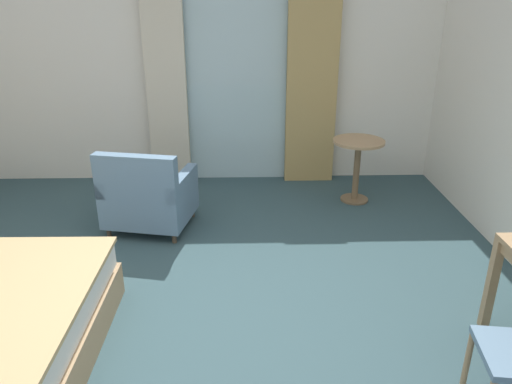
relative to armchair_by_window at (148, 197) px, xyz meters
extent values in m
cube|color=#334C51|center=(0.51, -1.57, -0.39)|extent=(6.17, 6.71, 0.10)
cube|color=white|center=(0.51, 1.52, 0.95)|extent=(5.77, 0.12, 2.58)
cube|color=silver|center=(0.90, 1.44, 0.79)|extent=(1.27, 0.02, 2.27)
cube|color=beige|center=(0.05, 1.34, 0.85)|extent=(0.47, 0.10, 2.39)
cube|color=tan|center=(1.76, 1.34, 0.85)|extent=(0.60, 0.10, 2.39)
cube|color=tan|center=(2.64, -1.63, 0.00)|extent=(0.06, 0.06, 0.70)
cylinder|color=tan|center=(2.25, -2.20, -0.14)|extent=(0.04, 0.04, 0.41)
cube|color=slate|center=(0.01, 0.05, -0.09)|extent=(0.91, 0.86, 0.32)
cube|color=slate|center=(-0.05, -0.24, 0.29)|extent=(0.79, 0.27, 0.43)
cube|color=slate|center=(0.34, -0.02, 0.15)|extent=(0.24, 0.72, 0.16)
cube|color=slate|center=(-0.32, 0.12, 0.15)|extent=(0.24, 0.72, 0.16)
cylinder|color=#4C3D2D|center=(0.39, 0.27, -0.29)|extent=(0.04, 0.04, 0.10)
cylinder|color=#4C3D2D|center=(-0.26, 0.41, -0.29)|extent=(0.04, 0.04, 0.10)
cylinder|color=#4C3D2D|center=(0.28, -0.31, -0.29)|extent=(0.04, 0.04, 0.10)
cylinder|color=#4C3D2D|center=(-0.37, -0.18, -0.29)|extent=(0.04, 0.04, 0.10)
cylinder|color=tan|center=(2.20, 0.66, 0.35)|extent=(0.56, 0.56, 0.03)
cylinder|color=brown|center=(2.20, 0.66, 0.00)|extent=(0.07, 0.07, 0.68)
cylinder|color=brown|center=(2.20, 0.66, -0.33)|extent=(0.31, 0.31, 0.02)
camera|label=1|loc=(0.94, -4.48, 1.89)|focal=34.55mm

